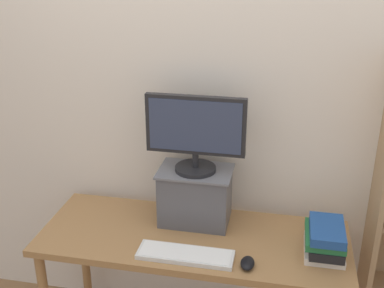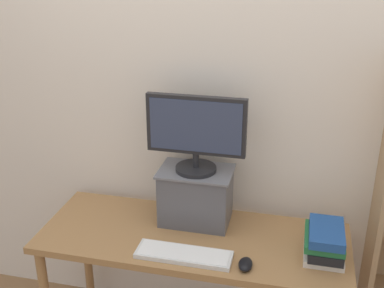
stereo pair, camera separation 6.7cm
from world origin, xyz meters
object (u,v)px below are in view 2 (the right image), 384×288
keyboard (184,254)px  computer_mouse (245,264)px  riser_box (196,195)px  computer_monitor (196,131)px  book_stack (325,242)px  desk (193,250)px

keyboard → computer_mouse: size_ratio=4.38×
riser_box → computer_mouse: (0.31, -0.34, -0.14)m
riser_box → computer_monitor: size_ratio=0.76×
book_stack → riser_box: bearing=165.3°
computer_monitor → computer_mouse: (0.31, -0.34, -0.49)m
keyboard → computer_mouse: bearing=-2.9°
book_stack → desk: bearing=177.5°
riser_box → keyboard: bearing=-87.1°
computer_mouse → book_stack: bearing=26.3°
desk → computer_mouse: computer_mouse is taller
computer_monitor → keyboard: size_ratio=1.10×
computer_mouse → book_stack: book_stack is taller
computer_monitor → computer_mouse: computer_monitor is taller
desk → riser_box: (-0.02, 0.15, 0.24)m
riser_box → book_stack: size_ratio=1.42×
computer_monitor → book_stack: 0.81m
riser_box → computer_monitor: 0.35m
riser_box → book_stack: riser_box is taller
keyboard → computer_mouse: (0.29, -0.01, 0.01)m
desk → computer_mouse: size_ratio=14.98×
desk → riser_box: 0.28m
desk → computer_monitor: bearing=97.1°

